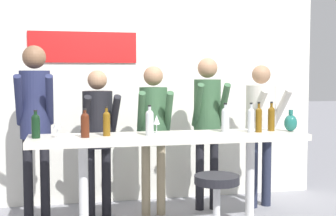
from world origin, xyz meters
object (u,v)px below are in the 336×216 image
object	(u,v)px
wine_bottle_6	(36,125)
person_left	(98,126)
wine_bottle_3	(271,117)
wine_glass_0	(157,120)
wine_glass_1	(57,124)
wine_bottle_5	(150,121)
wine_bottle_0	(85,124)
wine_bottle_1	(259,119)
person_center_right	(261,119)
person_center_left	(153,122)
bar_stool	(217,203)
person_center	(207,114)
decorative_vase	(291,123)
person_far_left	(35,111)
wine_bottle_4	(225,118)
tasting_table	(170,148)
wine_bottle_2	(107,122)
wine_bottle_7	(251,119)

from	to	relation	value
wine_bottle_6	person_left	bearing A→B (deg)	45.82
wine_bottle_3	wine_glass_0	world-z (taller)	wine_bottle_3
wine_glass_1	wine_bottle_5	bearing A→B (deg)	-1.36
wine_bottle_0	wine_bottle_1	size ratio (longest dim) A/B	0.88
person_center_right	person_center_left	bearing A→B (deg)	170.88
bar_stool	person_center	xyz separation A→B (m)	(0.34, 1.37, 0.62)
wine_bottle_1	wine_bottle_6	xyz separation A→B (m)	(-2.16, 0.02, -0.02)
wine_bottle_5	decorative_vase	xyz separation A→B (m)	(1.46, 0.01, -0.05)
person_far_left	wine_bottle_3	bearing A→B (deg)	-14.17
wine_bottle_4	decorative_vase	distance (m)	0.67
tasting_table	wine_bottle_6	world-z (taller)	wine_bottle_6
person_center	wine_bottle_0	xyz separation A→B (m)	(-1.39, -0.68, -0.01)
wine_bottle_3	person_center_left	bearing A→B (deg)	156.14
person_far_left	wine_bottle_0	size ratio (longest dim) A/B	6.85
bar_stool	wine_bottle_0	size ratio (longest dim) A/B	2.62
person_far_left	wine_bottle_2	xyz separation A→B (m)	(0.68, -0.56, -0.08)
wine_glass_1	decorative_vase	xyz separation A→B (m)	(2.32, -0.01, -0.04)
wine_bottle_0	wine_glass_1	distance (m)	0.25
wine_bottle_4	wine_glass_0	distance (m)	0.70
person_center_left	wine_bottle_4	world-z (taller)	person_center_left
person_left	wine_bottle_1	world-z (taller)	person_left
person_left	wine_bottle_6	distance (m)	0.87
wine_bottle_3	decorative_vase	xyz separation A→B (m)	(0.18, -0.08, -0.05)
wine_bottle_0	wine_bottle_4	xyz separation A→B (m)	(1.40, 0.13, 0.01)
bar_stool	wine_bottle_4	world-z (taller)	wine_bottle_4
tasting_table	wine_bottle_6	xyz separation A→B (m)	(-1.25, 0.00, 0.26)
wine_bottle_3	wine_bottle_2	bearing A→B (deg)	-179.02
wine_bottle_3	wine_bottle_6	size ratio (longest dim) A/B	1.17
person_left	wine_glass_0	xyz separation A→B (m)	(0.54, -0.48, 0.10)
wine_bottle_2	wine_bottle_3	bearing A→B (deg)	0.98
wine_bottle_0	person_center	bearing A→B (deg)	26.12
wine_bottle_2	wine_bottle_3	world-z (taller)	wine_bottle_3
wine_bottle_2	person_center	bearing A→B (deg)	27.09
wine_bottle_6	person_center_right	bearing A→B (deg)	14.02
person_center_right	wine_glass_1	bearing A→B (deg)	-176.08
person_center	person_center_right	bearing A→B (deg)	2.37
person_left	decorative_vase	size ratio (longest dim) A/B	7.18
wine_bottle_2	wine_bottle_7	xyz separation A→B (m)	(1.43, -0.07, 0.01)
person_center_left	wine_bottle_3	xyz separation A→B (m)	(1.14, -0.50, 0.07)
wine_glass_0	decorative_vase	bearing A→B (deg)	-6.61
person_center	wine_bottle_4	distance (m)	0.55
person_center_left	wine_bottle_1	size ratio (longest dim) A/B	5.35
wine_bottle_3	wine_bottle_6	distance (m)	2.33
person_far_left	wine_bottle_0	bearing A→B (deg)	-54.66
person_center_left	wine_bottle_2	distance (m)	0.77
wine_bottle_6	wine_bottle_5	bearing A→B (deg)	-1.98
person_left	wine_bottle_2	bearing A→B (deg)	-92.79
wine_glass_0	wine_glass_1	bearing A→B (deg)	-171.00
wine_bottle_3	wine_bottle_7	xyz separation A→B (m)	(-0.26, -0.10, -0.00)
tasting_table	wine_bottle_6	bearing A→B (deg)	179.96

